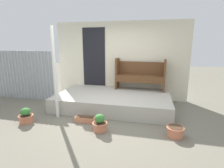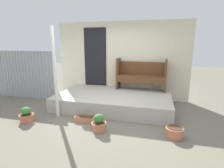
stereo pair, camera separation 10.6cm
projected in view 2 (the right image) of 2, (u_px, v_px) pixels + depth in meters
ground_plane at (105, 119)px, 4.42m from camera, size 24.00×24.00×0.00m
porch_slab at (114, 100)px, 5.28m from camera, size 3.32×1.93×0.40m
house_wall at (120, 61)px, 5.98m from camera, size 4.52×0.08×2.60m
fence_corrugated at (23, 75)px, 6.05m from camera, size 2.62×0.05×1.65m
support_post at (55, 73)px, 4.37m from camera, size 0.08×0.08×2.29m
bench at (141, 74)px, 5.63m from camera, size 1.59×0.47×1.01m
flower_pot_left at (26, 115)px, 4.27m from camera, size 0.35×0.35×0.37m
flower_pot_middle at (99, 123)px, 3.81m from camera, size 0.33×0.33×0.39m
flower_pot_right at (174, 132)px, 3.55m from camera, size 0.36×0.36×0.22m
planter_box_rect at (85, 119)px, 4.27m from camera, size 0.50×0.18×0.14m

